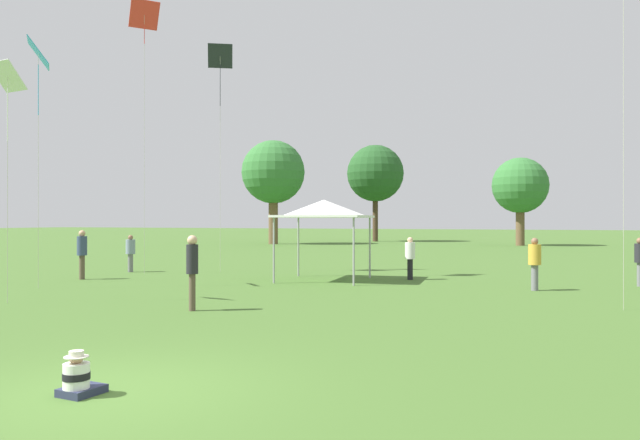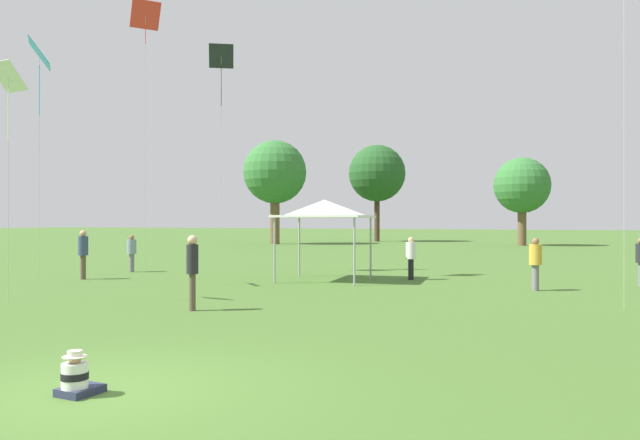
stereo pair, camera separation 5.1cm
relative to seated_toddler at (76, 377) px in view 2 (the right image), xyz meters
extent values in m
plane|color=#426628|center=(0.27, 0.26, -0.23)|extent=(300.00, 300.00, 0.00)
cube|color=#282D47|center=(0.00, 0.06, -0.18)|extent=(0.44, 0.53, 0.10)
cylinder|color=white|center=(0.00, -0.02, 0.03)|extent=(0.35, 0.35, 0.31)
cylinder|color=black|center=(0.00, -0.02, 0.03)|extent=(0.36, 0.36, 0.09)
sphere|color=tan|center=(0.00, -0.02, 0.26)|extent=(0.18, 0.18, 0.18)
cylinder|color=beige|center=(0.00, -0.02, 0.26)|extent=(0.30, 0.30, 0.01)
cylinder|color=beige|center=(0.00, -0.02, 0.30)|extent=(0.18, 0.18, 0.08)
cylinder|color=black|center=(0.05, 16.57, 0.16)|extent=(0.24, 0.24, 0.77)
cylinder|color=silver|center=(0.05, 16.57, 0.85)|extent=(0.43, 0.43, 0.61)
sphere|color=#DBAD89|center=(0.05, 16.57, 1.25)|extent=(0.21, 0.21, 0.21)
cylinder|color=brown|center=(-2.88, 6.76, 0.22)|extent=(0.20, 0.20, 0.90)
cylinder|color=#232328|center=(-2.88, 6.76, 1.03)|extent=(0.36, 0.36, 0.71)
sphere|color=#DBAD89|center=(-2.88, 6.76, 1.49)|extent=(0.24, 0.24, 0.24)
cylinder|color=brown|center=(-11.30, 12.02, 0.22)|extent=(0.26, 0.26, 0.90)
cylinder|color=#334260|center=(-11.30, 12.02, 1.02)|extent=(0.48, 0.48, 0.71)
sphere|color=tan|center=(-11.30, 12.02, 1.48)|extent=(0.24, 0.24, 0.24)
cylinder|color=slate|center=(4.55, 14.57, 0.17)|extent=(0.28, 0.28, 0.81)
cylinder|color=gold|center=(4.55, 14.57, 0.90)|extent=(0.50, 0.50, 0.64)
sphere|color=brown|center=(4.55, 14.57, 1.31)|extent=(0.22, 0.22, 0.22)
cylinder|color=slate|center=(-11.83, 15.38, 0.16)|extent=(0.30, 0.30, 0.77)
cylinder|color=gray|center=(-11.83, 15.38, 0.85)|extent=(0.54, 0.54, 0.61)
sphere|color=brown|center=(-11.83, 15.38, 1.24)|extent=(0.21, 0.21, 0.21)
cube|color=white|center=(-2.79, 15.07, 2.12)|extent=(3.54, 3.54, 0.08)
cone|color=white|center=(-2.79, 15.07, 2.44)|extent=(3.36, 3.36, 0.57)
cylinder|color=#99999E|center=(-4.39, 16.32, 0.92)|extent=(0.07, 0.07, 2.31)
cylinder|color=#99999E|center=(-1.55, 16.67, 0.92)|extent=(0.07, 0.07, 2.31)
cylinder|color=#99999E|center=(-4.04, 13.48, 0.92)|extent=(0.07, 0.07, 2.31)
cylinder|color=#99999E|center=(-1.20, 13.83, 0.92)|extent=(0.07, 0.07, 2.31)
cube|color=#339EDB|center=(-10.28, 9.01, 7.37)|extent=(1.21, 1.21, 0.87)
cylinder|color=#339EDB|center=(-10.28, 9.01, 6.18)|extent=(0.02, 0.02, 1.63)
cylinder|color=#BCB7A8|center=(-10.28, 9.01, 3.57)|extent=(0.01, 0.01, 7.59)
cube|color=#1E2328|center=(-8.29, 16.84, 8.99)|extent=(1.13, 0.94, 0.94)
cylinder|color=#1E2328|center=(-8.29, 16.84, 7.74)|extent=(0.02, 0.02, 1.77)
cylinder|color=#BCB7A8|center=(-8.29, 16.84, 4.38)|extent=(0.01, 0.01, 9.21)
cylinder|color=#BCB7A8|center=(6.83, 10.87, 5.91)|extent=(0.01, 0.01, 12.28)
cube|color=red|center=(-10.80, 15.00, 10.51)|extent=(1.21, 1.30, 1.03)
cylinder|color=red|center=(-10.80, 15.00, 9.70)|extent=(0.02, 0.02, 0.80)
cylinder|color=#BCB7A8|center=(-10.80, 15.00, 5.14)|extent=(0.01, 0.01, 10.74)
cube|color=white|center=(-8.20, 6.05, 5.80)|extent=(0.95, 0.69, 0.70)
cylinder|color=white|center=(-8.20, 6.05, 4.78)|extent=(0.02, 0.02, 1.42)
cylinder|color=#BCB7A8|center=(-8.20, 6.05, 2.79)|extent=(0.01, 0.01, 6.03)
cylinder|color=#473323|center=(-13.82, 56.54, 2.53)|extent=(0.56, 0.56, 5.53)
sphere|color=#235123|center=(-13.82, 56.54, 6.93)|extent=(5.95, 5.95, 5.95)
cylinder|color=brown|center=(1.15, 51.10, 1.74)|extent=(0.75, 0.75, 3.95)
sphere|color=#337033|center=(1.15, 51.10, 5.06)|extent=(4.87, 4.87, 4.87)
cylinder|color=brown|center=(-20.50, 46.04, 2.33)|extent=(0.87, 0.87, 5.12)
sphere|color=#337033|center=(-20.50, 46.04, 6.51)|extent=(5.91, 5.91, 5.91)
camera|label=1|loc=(5.79, -6.05, 1.97)|focal=35.00mm
camera|label=2|loc=(5.84, -6.03, 1.97)|focal=35.00mm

